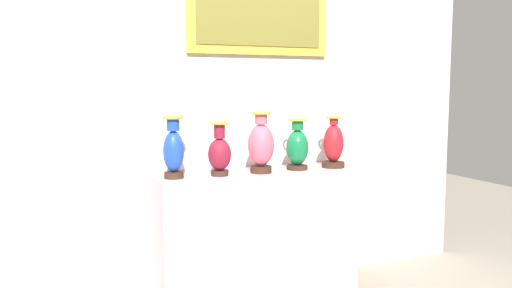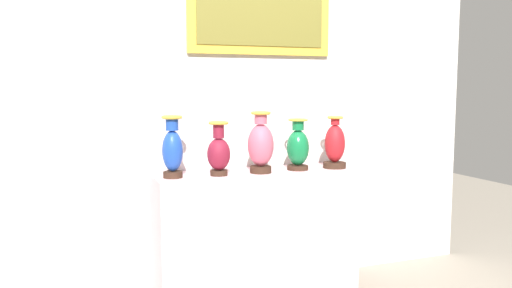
{
  "view_description": "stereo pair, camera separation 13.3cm",
  "coord_description": "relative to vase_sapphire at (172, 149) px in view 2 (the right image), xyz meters",
  "views": [
    {
      "loc": [
        -1.39,
        -3.18,
        1.42
      ],
      "look_at": [
        0.0,
        0.0,
        1.04
      ],
      "focal_mm": 37.1,
      "sensor_mm": 36.0,
      "label": 1
    },
    {
      "loc": [
        -1.27,
        -3.23,
        1.42
      ],
      "look_at": [
        0.0,
        0.0,
        1.04
      ],
      "focal_mm": 37.1,
      "sensor_mm": 36.0,
      "label": 2
    }
  ],
  "objects": [
    {
      "name": "display_shelf",
      "position": [
        0.57,
        0.03,
        -0.61
      ],
      "size": [
        1.36,
        0.41,
        0.85
      ],
      "primitive_type": "cube",
      "color": "beige",
      "rests_on": "ground_plane"
    },
    {
      "name": "vase_crimson",
      "position": [
        1.13,
        -0.02,
        -0.02
      ],
      "size": [
        0.16,
        0.16,
        0.36
      ],
      "color": "#382319",
      "rests_on": "display_shelf"
    },
    {
      "name": "vase_rose",
      "position": [
        0.58,
        -0.03,
        0.0
      ],
      "size": [
        0.17,
        0.17,
        0.4
      ],
      "color": "#382319",
      "rests_on": "display_shelf"
    },
    {
      "name": "back_wall",
      "position": [
        0.57,
        0.3,
        0.51
      ],
      "size": [
        3.71,
        0.14,
        3.05
      ],
      "color": "silver",
      "rests_on": "ground_plane"
    },
    {
      "name": "vase_burgundy",
      "position": [
        0.29,
        -0.02,
        -0.03
      ],
      "size": [
        0.15,
        0.15,
        0.34
      ],
      "color": "#382319",
      "rests_on": "display_shelf"
    },
    {
      "name": "vase_sapphire",
      "position": [
        0.0,
        0.0,
        0.0
      ],
      "size": [
        0.13,
        0.13,
        0.39
      ],
      "color": "#382319",
      "rests_on": "display_shelf"
    },
    {
      "name": "vase_emerald",
      "position": [
        0.86,
        -0.0,
        -0.03
      ],
      "size": [
        0.15,
        0.15,
        0.35
      ],
      "color": "#382319",
      "rests_on": "display_shelf"
    }
  ]
}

